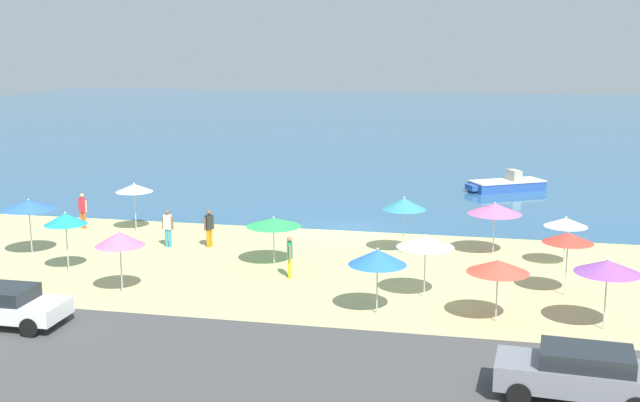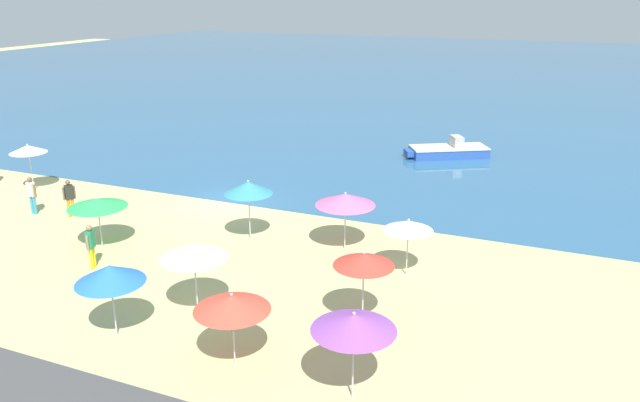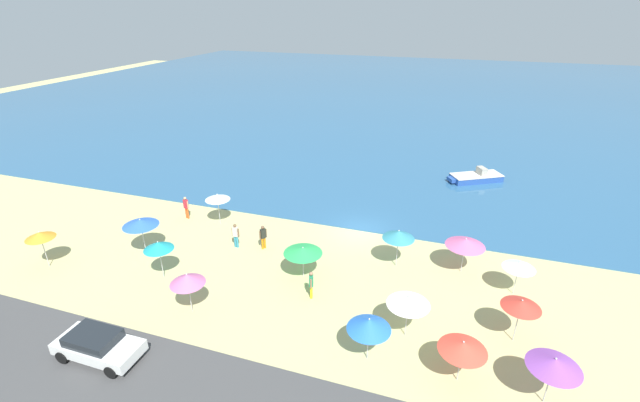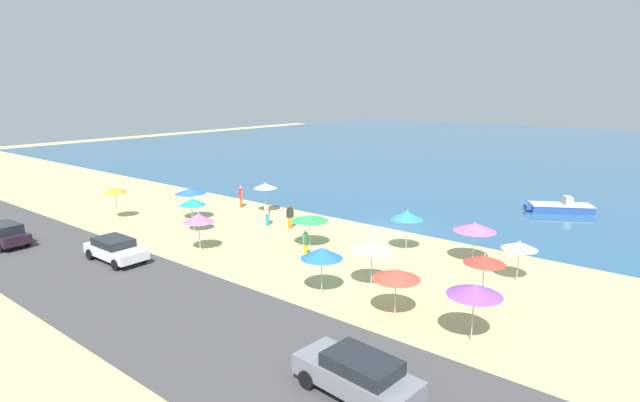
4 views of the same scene
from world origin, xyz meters
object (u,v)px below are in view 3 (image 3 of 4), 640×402
beach_umbrella_9 (555,363)px  skiff_nearshore (476,177)px  beach_umbrella_2 (40,235)px  bather_2 (186,206)px  beach_umbrella_10 (409,301)px  beach_umbrella_13 (303,251)px  parked_car_0 (97,345)px  bather_3 (311,283)px  bather_1 (263,236)px  beach_umbrella_11 (521,304)px  bather_0 (236,234)px  beach_umbrella_6 (158,246)px  beach_umbrella_5 (369,324)px  beach_umbrella_4 (519,265)px  beach_umbrella_8 (187,279)px  beach_umbrella_0 (399,235)px  beach_umbrella_3 (463,346)px  beach_umbrella_7 (140,223)px  beach_umbrella_1 (217,197)px  beach_umbrella_12 (466,242)px

beach_umbrella_9 → skiff_nearshore: beach_umbrella_9 is taller
beach_umbrella_2 → bather_2: size_ratio=1.40×
beach_umbrella_9 → beach_umbrella_10: beach_umbrella_9 is taller
beach_umbrella_13 → parked_car_0: beach_umbrella_13 is taller
bather_3 → parked_car_0: (-8.06, -7.47, -0.19)m
beach_umbrella_2 → bather_1: 13.77m
beach_umbrella_2 → beach_umbrella_11: beach_umbrella_2 is taller
beach_umbrella_2 → bather_0: size_ratio=1.43×
beach_umbrella_6 → beach_umbrella_9: (21.00, -2.60, -0.06)m
beach_umbrella_5 → beach_umbrella_6: 13.60m
beach_umbrella_5 → beach_umbrella_9: bearing=-0.4°
beach_umbrella_4 → beach_umbrella_8: size_ratio=0.89×
beach_umbrella_4 → bather_0: (-17.78, -0.40, -0.93)m
bather_1 → beach_umbrella_5: bearing=-40.2°
beach_umbrella_0 → beach_umbrella_13: size_ratio=1.11×
skiff_nearshore → beach_umbrella_2: bearing=-137.7°
beach_umbrella_11 → bather_0: bearing=168.1°
beach_umbrella_3 → beach_umbrella_9: (3.52, -0.06, 0.22)m
beach_umbrella_13 → bather_1: 4.43m
beach_umbrella_5 → beach_umbrella_10: size_ratio=0.98×
beach_umbrella_10 → beach_umbrella_13: bearing=154.7°
beach_umbrella_10 → bather_1: size_ratio=1.39×
beach_umbrella_8 → beach_umbrella_10: beach_umbrella_8 is taller
beach_umbrella_7 → bather_3: 12.33m
parked_car_0 → beach_umbrella_5: bearing=18.0°
beach_umbrella_9 → beach_umbrella_3: bearing=179.0°
beach_umbrella_6 → beach_umbrella_8: (3.48, -2.22, -0.12)m
beach_umbrella_1 → beach_umbrella_10: 17.00m
parked_car_0 → beach_umbrella_11: bearing=21.5°
beach_umbrella_2 → parked_car_0: (8.98, -5.19, -1.50)m
beach_umbrella_6 → beach_umbrella_12: beach_umbrella_6 is taller
beach_umbrella_13 → bather_3: bearing=-57.3°
beach_umbrella_12 → beach_umbrella_5: bearing=-114.3°
beach_umbrella_2 → beach_umbrella_8: beach_umbrella_2 is taller
beach_umbrella_12 → bather_3: 9.80m
beach_umbrella_2 → skiff_nearshore: beach_umbrella_2 is taller
beach_umbrella_13 → beach_umbrella_9: bearing=-22.7°
beach_umbrella_6 → beach_umbrella_11: 20.07m
bather_1 → skiff_nearshore: size_ratio=0.34×
beach_umbrella_2 → beach_umbrella_3: (25.22, -1.23, -0.32)m
beach_umbrella_4 → skiff_nearshore: bearing=96.8°
beach_umbrella_8 → beach_umbrella_13: (4.68, 4.98, -0.25)m
beach_umbrella_3 → beach_umbrella_10: (-2.63, 2.13, 0.20)m
beach_umbrella_2 → beach_umbrella_8: size_ratio=1.04×
beach_umbrella_12 → beach_umbrella_2: bearing=-163.0°
beach_umbrella_3 → bather_2: bearing=154.6°
beach_umbrella_8 → bather_2: 11.64m
beach_umbrella_0 → beach_umbrella_4: 6.98m
beach_umbrella_1 → bather_3: 11.57m
beach_umbrella_10 → beach_umbrella_9: bearing=-19.6°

